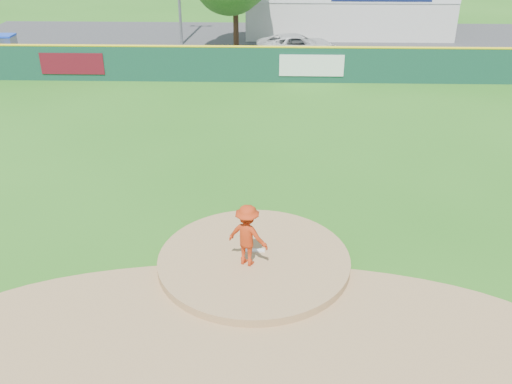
{
  "coord_description": "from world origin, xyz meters",
  "views": [
    {
      "loc": [
        0.45,
        -13.58,
        9.43
      ],
      "look_at": [
        0.0,
        2.0,
        1.3
      ],
      "focal_mm": 40.0,
      "sensor_mm": 36.0,
      "label": 1
    }
  ],
  "objects_px": {
    "van": "(298,46)",
    "pool_building_grp": "(345,9)",
    "playground_slide": "(6,48)",
    "pitcher": "(247,235)"
  },
  "relations": [
    {
      "from": "pool_building_grp",
      "to": "playground_slide",
      "type": "height_order",
      "value": "pool_building_grp"
    },
    {
      "from": "van",
      "to": "pool_building_grp",
      "type": "height_order",
      "value": "pool_building_grp"
    },
    {
      "from": "van",
      "to": "playground_slide",
      "type": "height_order",
      "value": "playground_slide"
    },
    {
      "from": "pitcher",
      "to": "van",
      "type": "distance_m",
      "value": 24.01
    },
    {
      "from": "van",
      "to": "pool_building_grp",
      "type": "distance_m",
      "value": 9.31
    },
    {
      "from": "playground_slide",
      "to": "pool_building_grp",
      "type": "bearing_deg",
      "value": 23.98
    },
    {
      "from": "pool_building_grp",
      "to": "pitcher",
      "type": "bearing_deg",
      "value": -100.81
    },
    {
      "from": "pool_building_grp",
      "to": "playground_slide",
      "type": "relative_size",
      "value": 4.98
    },
    {
      "from": "pitcher",
      "to": "playground_slide",
      "type": "relative_size",
      "value": 0.6
    },
    {
      "from": "playground_slide",
      "to": "van",
      "type": "bearing_deg",
      "value": 4.8
    }
  ]
}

